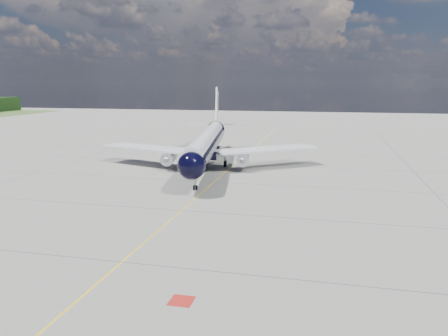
{
  "coord_description": "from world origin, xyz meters",
  "views": [
    {
      "loc": [
        15.72,
        -35.52,
        14.29
      ],
      "look_at": [
        3.64,
        15.86,
        4.0
      ],
      "focal_mm": 35.0,
      "sensor_mm": 36.0,
      "label": 1
    }
  ],
  "objects": [
    {
      "name": "red_marking",
      "position": [
        6.8,
        -10.0,
        0.0
      ],
      "size": [
        1.6,
        1.6,
        0.01
      ],
      "primitive_type": "cube",
      "color": "maroon",
      "rests_on": "ground"
    },
    {
      "name": "taxiway_centerline",
      "position": [
        0.0,
        25.0,
        0.0
      ],
      "size": [
        0.16,
        160.0,
        0.01
      ],
      "primitive_type": "cube",
      "color": "yellow",
      "rests_on": "ground"
    },
    {
      "name": "main_airliner",
      "position": [
        -4.13,
        36.51,
        4.19
      ],
      "size": [
        37.87,
        46.56,
        13.5
      ],
      "rotation": [
        0.0,
        0.0,
        0.17
      ],
      "color": "black",
      "rests_on": "ground"
    },
    {
      "name": "ground",
      "position": [
        0.0,
        30.0,
        0.0
      ],
      "size": [
        320.0,
        320.0,
        0.0
      ],
      "primitive_type": "plane",
      "color": "gray",
      "rests_on": "ground"
    }
  ]
}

